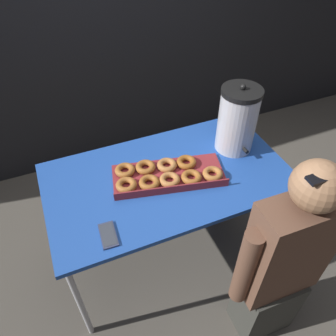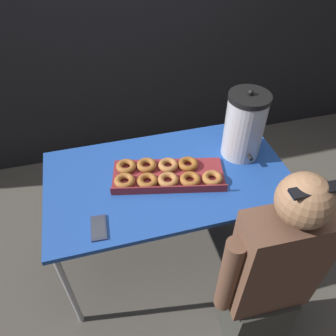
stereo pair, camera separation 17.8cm
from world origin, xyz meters
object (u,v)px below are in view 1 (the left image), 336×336
coffee_urn (237,120)px  person_seated (281,265)px  donut_box (166,175)px  cell_phone (108,235)px

coffee_urn → person_seated: person_seated is taller
donut_box → person_seated: (0.34, -0.66, -0.16)m
person_seated → cell_phone: bearing=-26.2°
donut_box → cell_phone: donut_box is taller
donut_box → coffee_urn: (0.49, 0.09, 0.18)m
donut_box → person_seated: 0.76m
coffee_urn → cell_phone: (-0.90, -0.35, -0.20)m
person_seated → donut_box: bearing=-60.6°
person_seated → coffee_urn: bearing=-99.5°
coffee_urn → cell_phone: bearing=-158.6°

